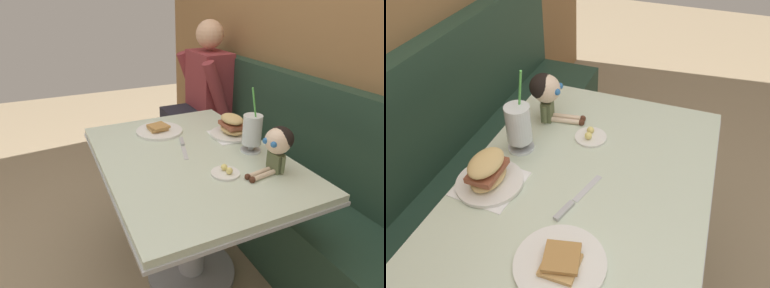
# 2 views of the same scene
# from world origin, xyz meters

# --- Properties ---
(ground_plane) EXTENTS (8.00, 8.00, 0.00)m
(ground_plane) POSITION_xyz_m (0.00, 0.00, 0.00)
(ground_plane) COLOR #998466
(wood_panel_wall) EXTENTS (4.40, 0.08, 2.40)m
(wood_panel_wall) POSITION_xyz_m (0.00, 1.05, 1.20)
(wood_panel_wall) COLOR olive
(wood_panel_wall) RESTS_ON ground
(booth_bench) EXTENTS (2.60, 0.48, 1.00)m
(booth_bench) POSITION_xyz_m (0.00, 0.81, 0.33)
(booth_bench) COLOR #233D2D
(booth_bench) RESTS_ON ground
(diner_table) EXTENTS (1.11, 0.81, 0.74)m
(diner_table) POSITION_xyz_m (0.00, 0.18, 0.54)
(diner_table) COLOR beige
(diner_table) RESTS_ON ground
(toast_plate) EXTENTS (0.25, 0.25, 0.04)m
(toast_plate) POSITION_xyz_m (-0.33, 0.14, 0.75)
(toast_plate) COLOR white
(toast_plate) RESTS_ON diner_table
(milkshake_glass) EXTENTS (0.10, 0.10, 0.31)m
(milkshake_glass) POSITION_xyz_m (0.08, 0.46, 0.84)
(milkshake_glass) COLOR silver
(milkshake_glass) RESTS_ON diner_table
(sandwich_plate) EXTENTS (0.22, 0.22, 0.12)m
(sandwich_plate) POSITION_xyz_m (-0.12, 0.47, 0.79)
(sandwich_plate) COLOR white
(sandwich_plate) RESTS_ON diner_table
(butter_saucer) EXTENTS (0.12, 0.12, 0.04)m
(butter_saucer) POSITION_xyz_m (0.22, 0.24, 0.75)
(butter_saucer) COLOR white
(butter_saucer) RESTS_ON diner_table
(butter_knife) EXTENTS (0.23, 0.09, 0.01)m
(butter_knife) POSITION_xyz_m (-0.12, 0.19, 0.74)
(butter_knife) COLOR silver
(butter_knife) RESTS_ON diner_table
(seated_doll) EXTENTS (0.13, 0.23, 0.20)m
(seated_doll) POSITION_xyz_m (0.28, 0.44, 0.87)
(seated_doll) COLOR #5B6642
(seated_doll) RESTS_ON diner_table
(diner_patron) EXTENTS (0.55, 0.48, 0.81)m
(diner_patron) POSITION_xyz_m (-1.01, 0.76, 0.74)
(diner_patron) COLOR maroon
(diner_patron) RESTS_ON booth_bench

